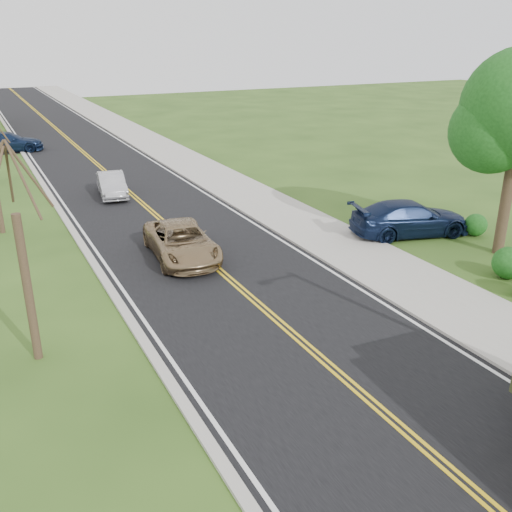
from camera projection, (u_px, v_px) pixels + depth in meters
road at (82, 151)px, 43.77m from camera, size 8.00×120.00×0.01m
curb_right at (134, 146)px, 45.50m from camera, size 0.30×120.00×0.12m
sidewalk_right at (156, 144)px, 46.24m from camera, size 3.20×120.00×0.10m
curb_left at (24, 155)px, 42.00m from camera, size 0.30×120.00×0.10m
bare_tree_a at (25, 271)px, 14.96m from camera, size 1.93×2.26×6.08m
suv_champagne at (182, 242)px, 22.72m from camera, size 2.71×5.14×1.38m
sedan_silver at (112, 185)px, 31.44m from camera, size 1.85×4.04×1.28m
pickup_navy at (410, 218)px, 25.32m from camera, size 5.69×3.35×1.55m
lot_car_navy at (8, 142)px, 43.20m from camera, size 5.36×2.88×1.48m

